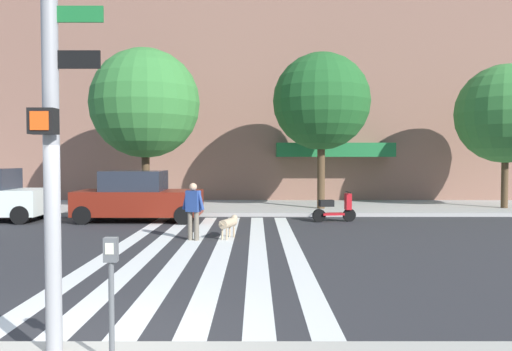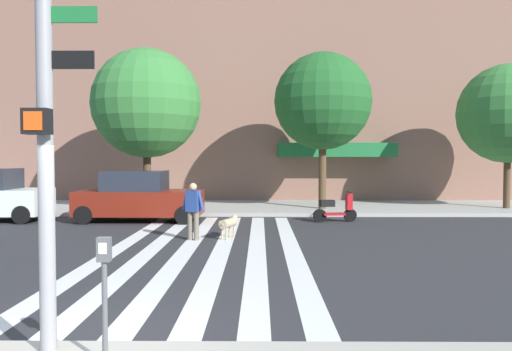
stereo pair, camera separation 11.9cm
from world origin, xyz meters
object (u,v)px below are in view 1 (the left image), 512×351
Objects in this scene: parking_meter_curbside at (110,282)px; street_tree_further at (505,114)px; parked_scooter at (333,209)px; street_tree_middle at (321,102)px; dog_on_leash at (228,223)px; parked_car_behind_first at (137,197)px; traffic_light_pole at (48,52)px; street_tree_nearest at (144,104)px; pedestrian_dog_walker at (192,208)px.

parking_meter_curbside is 20.82m from street_tree_further.
parking_meter_curbside is at bearing -109.12° from parked_scooter.
street_tree_middle is 8.99m from dog_on_leash.
parked_scooter reaches higher than dog_on_leash.
street_tree_middle reaches higher than parking_meter_curbside.
parked_car_behind_first is at bearing -156.30° from street_tree_middle.
traffic_light_pole reaches higher than dog_on_leash.
parked_scooter is 5.20m from dog_on_leash.
street_tree_middle is 1.07× the size of street_tree_further.
street_tree_nearest reaches higher than street_tree_further.
traffic_light_pole is at bearing -81.10° from street_tree_nearest.
street_tree_nearest reaches higher than traffic_light_pole.
dog_on_leash is (0.75, 9.09, -0.59)m from parking_meter_curbside.
dog_on_leash is (-11.74, -7.24, -3.83)m from street_tree_further.
pedestrian_dog_walker is (2.58, -4.19, 0.04)m from parked_car_behind_first.
street_tree_nearest reaches higher than street_tree_middle.
parked_car_behind_first is 4.66m from street_tree_nearest.
street_tree_further is at bearing 31.69° from dog_on_leash.
street_tree_middle reaches higher than street_tree_further.
street_tree_nearest is 1.08× the size of street_tree_further.
parking_meter_curbside is at bearing -127.39° from street_tree_further.
street_tree_nearest is at bearing 101.38° from parking_meter_curbside.
traffic_light_pole is at bearing -93.35° from pedestrian_dog_walker.
street_tree_nearest is 4.16× the size of pedestrian_dog_walker.
street_tree_nearest is (-3.15, 15.65, 3.62)m from parking_meter_curbside.
dog_on_leash is at bearing -117.36° from street_tree_middle.
traffic_light_pole is 1.27× the size of parked_car_behind_first.
parked_car_behind_first reaches higher than pedestrian_dog_walker.
parked_car_behind_first is 0.67× the size of street_tree_nearest.
pedestrian_dog_walker reaches higher than dog_on_leash.
street_tree_middle reaches higher than parked_car_behind_first.
traffic_light_pole is 13.10m from parked_car_behind_first.
street_tree_further reaches higher than parking_meter_curbside.
pedestrian_dog_walker reaches higher than parked_scooter.
pedestrian_dog_walker is (-4.67, -4.03, 0.45)m from parked_scooter.
parked_car_behind_first is (-2.83, 12.93, -0.14)m from parking_meter_curbside.
street_tree_middle is at bearing 23.70° from parked_car_behind_first.
pedestrian_dog_walker is (-0.25, 8.74, -0.10)m from parking_meter_curbside.
traffic_light_pole is 5.29× the size of dog_on_leash.
traffic_light_pole is at bearing -80.64° from parked_car_behind_first.
street_tree_further is at bearing 23.88° from parked_scooter.
street_tree_middle reaches higher than pedestrian_dog_walker.
street_tree_nearest is at bearing 159.15° from parked_scooter.
parking_meter_curbside is 0.22× the size of street_tree_further.
parked_car_behind_first is at bearing 99.36° from traffic_light_pole.
street_tree_middle is at bearing 3.33° from street_tree_nearest.
parked_car_behind_first is 16.05m from street_tree_further.
street_tree_middle is (4.37, 16.09, 3.75)m from parking_meter_curbside.
street_tree_middle is (5.12, 15.82, 1.26)m from traffic_light_pole.
street_tree_nearest is at bearing 112.79° from pedestrian_dog_walker.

